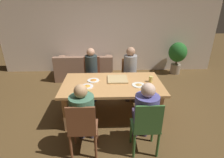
{
  "coord_description": "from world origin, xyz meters",
  "views": [
    {
      "loc": [
        -0.12,
        -3.12,
        2.22
      ],
      "look_at": [
        0.0,
        0.1,
        0.79
      ],
      "focal_mm": 28.36,
      "sensor_mm": 36.0,
      "label": 1
    }
  ],
  "objects_px": {
    "plate_1": "(139,85)",
    "drinking_glass_1": "(88,93)",
    "person_2": "(130,69)",
    "pizza_box_0": "(117,79)",
    "dining_table": "(112,87)",
    "chair_1": "(146,126)",
    "drinking_glass_0": "(151,79)",
    "plate_2": "(87,86)",
    "chair_3": "(92,75)",
    "chair_0": "(83,128)",
    "couch": "(85,69)",
    "person_3": "(91,70)",
    "potted_plant": "(177,54)",
    "person_0": "(83,112)",
    "plate_0": "(93,80)",
    "person_1": "(145,111)",
    "chair_2": "(129,76)"
  },
  "relations": [
    {
      "from": "chair_3",
      "to": "couch",
      "type": "distance_m",
      "value": 1.12
    },
    {
      "from": "person_1",
      "to": "chair_2",
      "type": "relative_size",
      "value": 1.31
    },
    {
      "from": "potted_plant",
      "to": "person_0",
      "type": "bearing_deg",
      "value": -129.68
    },
    {
      "from": "person_1",
      "to": "potted_plant",
      "type": "relative_size",
      "value": 1.14
    },
    {
      "from": "person_3",
      "to": "plate_2",
      "type": "height_order",
      "value": "person_3"
    },
    {
      "from": "plate_2",
      "to": "chair_1",
      "type": "bearing_deg",
      "value": -43.46
    },
    {
      "from": "chair_0",
      "to": "chair_1",
      "type": "xyz_separation_m",
      "value": [
        0.94,
        0.0,
        0.0
      ]
    },
    {
      "from": "person_2",
      "to": "plate_1",
      "type": "distance_m",
      "value": 0.94
    },
    {
      "from": "dining_table",
      "to": "drinking_glass_1",
      "type": "xyz_separation_m",
      "value": [
        -0.42,
        -0.47,
        0.13
      ]
    },
    {
      "from": "person_2",
      "to": "plate_2",
      "type": "xyz_separation_m",
      "value": [
        -0.94,
        -0.96,
        0.03
      ]
    },
    {
      "from": "person_2",
      "to": "plate_2",
      "type": "relative_size",
      "value": 5.26
    },
    {
      "from": "chair_3",
      "to": "plate_2",
      "type": "bearing_deg",
      "value": -90.27
    },
    {
      "from": "chair_1",
      "to": "chair_2",
      "type": "distance_m",
      "value": 1.99
    },
    {
      "from": "chair_1",
      "to": "drinking_glass_1",
      "type": "relative_size",
      "value": 9.15
    },
    {
      "from": "pizza_box_0",
      "to": "chair_3",
      "type": "bearing_deg",
      "value": 124.03
    },
    {
      "from": "person_1",
      "to": "couch",
      "type": "relative_size",
      "value": 0.69
    },
    {
      "from": "couch",
      "to": "potted_plant",
      "type": "xyz_separation_m",
      "value": [
        2.96,
        0.24,
        0.37
      ]
    },
    {
      "from": "drinking_glass_1",
      "to": "drinking_glass_0",
      "type": "bearing_deg",
      "value": 23.21
    },
    {
      "from": "dining_table",
      "to": "person_0",
      "type": "distance_m",
      "value": 1.01
    },
    {
      "from": "chair_0",
      "to": "pizza_box_0",
      "type": "bearing_deg",
      "value": 63.8
    },
    {
      "from": "couch",
      "to": "dining_table",
      "type": "bearing_deg",
      "value": -69.55
    },
    {
      "from": "chair_3",
      "to": "pizza_box_0",
      "type": "distance_m",
      "value": 1.08
    },
    {
      "from": "person_3",
      "to": "potted_plant",
      "type": "bearing_deg",
      "value": 28.42
    },
    {
      "from": "dining_table",
      "to": "chair_1",
      "type": "xyz_separation_m",
      "value": [
        0.47,
        -1.03,
        -0.15
      ]
    },
    {
      "from": "chair_0",
      "to": "pizza_box_0",
      "type": "distance_m",
      "value": 1.35
    },
    {
      "from": "pizza_box_0",
      "to": "plate_1",
      "type": "distance_m",
      "value": 0.47
    },
    {
      "from": "chair_0",
      "to": "drinking_glass_1",
      "type": "height_order",
      "value": "chair_0"
    },
    {
      "from": "plate_0",
      "to": "dining_table",
      "type": "bearing_deg",
      "value": -19.34
    },
    {
      "from": "chair_1",
      "to": "person_3",
      "type": "distance_m",
      "value": 2.13
    },
    {
      "from": "plate_0",
      "to": "plate_1",
      "type": "distance_m",
      "value": 0.91
    },
    {
      "from": "plate_1",
      "to": "drinking_glass_1",
      "type": "relative_size",
      "value": 2.53
    },
    {
      "from": "plate_1",
      "to": "person_0",
      "type": "bearing_deg",
      "value": -141.3
    },
    {
      "from": "chair_3",
      "to": "chair_1",
      "type": "bearing_deg",
      "value": -65.43
    },
    {
      "from": "person_2",
      "to": "pizza_box_0",
      "type": "distance_m",
      "value": 0.75
    },
    {
      "from": "chair_3",
      "to": "person_1",
      "type": "bearing_deg",
      "value": -63.86
    },
    {
      "from": "drinking_glass_0",
      "to": "pizza_box_0",
      "type": "bearing_deg",
      "value": 169.49
    },
    {
      "from": "couch",
      "to": "plate_1",
      "type": "bearing_deg",
      "value": -59.84
    },
    {
      "from": "pizza_box_0",
      "to": "dining_table",
      "type": "bearing_deg",
      "value": -126.03
    },
    {
      "from": "plate_0",
      "to": "drinking_glass_0",
      "type": "height_order",
      "value": "drinking_glass_0"
    },
    {
      "from": "person_1",
      "to": "chair_2",
      "type": "height_order",
      "value": "person_1"
    },
    {
      "from": "chair_1",
      "to": "plate_2",
      "type": "bearing_deg",
      "value": 136.54
    },
    {
      "from": "plate_0",
      "to": "drinking_glass_0",
      "type": "bearing_deg",
      "value": -4.86
    },
    {
      "from": "chair_0",
      "to": "plate_1",
      "type": "relative_size",
      "value": 3.62
    },
    {
      "from": "chair_3",
      "to": "plate_0",
      "type": "height_order",
      "value": "chair_3"
    },
    {
      "from": "person_1",
      "to": "pizza_box_0",
      "type": "bearing_deg",
      "value": 108.69
    },
    {
      "from": "person_0",
      "to": "person_1",
      "type": "relative_size",
      "value": 1.0
    },
    {
      "from": "chair_2",
      "to": "couch",
      "type": "xyz_separation_m",
      "value": [
        -1.24,
        1.11,
        -0.2
      ]
    },
    {
      "from": "chair_0",
      "to": "pizza_box_0",
      "type": "height_order",
      "value": "chair_0"
    },
    {
      "from": "dining_table",
      "to": "person_0",
      "type": "xyz_separation_m",
      "value": [
        -0.47,
        -0.89,
        0.03
      ]
    },
    {
      "from": "person_1",
      "to": "plate_2",
      "type": "distance_m",
      "value": 1.21
    }
  ]
}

